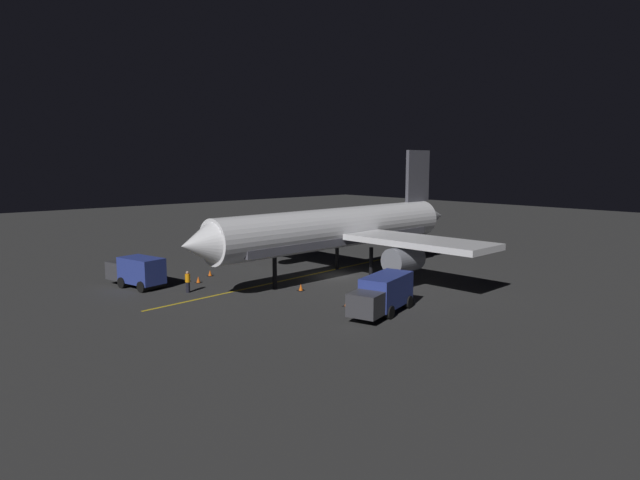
{
  "coord_description": "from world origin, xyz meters",
  "views": [
    {
      "loc": [
        -34.98,
        33.44,
        10.22
      ],
      "look_at": [
        0.0,
        2.0,
        3.5
      ],
      "focal_mm": 30.46,
      "sensor_mm": 36.0,
      "label": 1
    }
  ],
  "objects_px": {
    "traffic_cone_under_wing": "(198,280)",
    "traffic_cone_near_right": "(301,288)",
    "catering_truck": "(383,294)",
    "ground_crew_worker": "(188,282)",
    "traffic_cone_near_left": "(210,273)",
    "traffic_cone_far": "(347,303)",
    "baggage_truck": "(137,272)",
    "airliner": "(341,229)"
  },
  "relations": [
    {
      "from": "ground_crew_worker",
      "to": "traffic_cone_far",
      "type": "relative_size",
      "value": 3.16
    },
    {
      "from": "baggage_truck",
      "to": "traffic_cone_under_wing",
      "type": "bearing_deg",
      "value": -113.28
    },
    {
      "from": "ground_crew_worker",
      "to": "traffic_cone_under_wing",
      "type": "distance_m",
      "value": 3.59
    },
    {
      "from": "airliner",
      "to": "catering_truck",
      "type": "height_order",
      "value": "airliner"
    },
    {
      "from": "traffic_cone_under_wing",
      "to": "traffic_cone_near_right",
      "type": "bearing_deg",
      "value": -150.07
    },
    {
      "from": "baggage_truck",
      "to": "traffic_cone_near_right",
      "type": "bearing_deg",
      "value": -137.58
    },
    {
      "from": "airliner",
      "to": "baggage_truck",
      "type": "height_order",
      "value": "airliner"
    },
    {
      "from": "baggage_truck",
      "to": "traffic_cone_near_left",
      "type": "height_order",
      "value": "baggage_truck"
    },
    {
      "from": "traffic_cone_near_right",
      "to": "traffic_cone_near_left",
      "type": "bearing_deg",
      "value": 14.01
    },
    {
      "from": "baggage_truck",
      "to": "ground_crew_worker",
      "type": "bearing_deg",
      "value": -154.85
    },
    {
      "from": "baggage_truck",
      "to": "traffic_cone_far",
      "type": "xyz_separation_m",
      "value": [
        -15.97,
        -8.54,
        -1.02
      ]
    },
    {
      "from": "airliner",
      "to": "ground_crew_worker",
      "type": "xyz_separation_m",
      "value": [
        3.25,
        13.72,
        -3.33
      ]
    },
    {
      "from": "baggage_truck",
      "to": "ground_crew_worker",
      "type": "xyz_separation_m",
      "value": [
        -4.55,
        -2.13,
        -0.39
      ]
    },
    {
      "from": "airliner",
      "to": "traffic_cone_under_wing",
      "type": "xyz_separation_m",
      "value": [
        5.86,
        11.33,
        -3.97
      ]
    },
    {
      "from": "ground_crew_worker",
      "to": "traffic_cone_near_left",
      "type": "distance_m",
      "value": 6.38
    },
    {
      "from": "traffic_cone_near_right",
      "to": "traffic_cone_far",
      "type": "distance_m",
      "value": 5.94
    },
    {
      "from": "ground_crew_worker",
      "to": "traffic_cone_far",
      "type": "height_order",
      "value": "ground_crew_worker"
    },
    {
      "from": "traffic_cone_near_right",
      "to": "traffic_cone_under_wing",
      "type": "bearing_deg",
      "value": 29.93
    },
    {
      "from": "catering_truck",
      "to": "traffic_cone_near_left",
      "type": "relative_size",
      "value": 12.07
    },
    {
      "from": "airliner",
      "to": "catering_truck",
      "type": "xyz_separation_m",
      "value": [
        -11.07,
        6.73,
        -2.9
      ]
    },
    {
      "from": "traffic_cone_under_wing",
      "to": "traffic_cone_far",
      "type": "height_order",
      "value": "same"
    },
    {
      "from": "traffic_cone_near_left",
      "to": "traffic_cone_near_right",
      "type": "height_order",
      "value": "same"
    },
    {
      "from": "airliner",
      "to": "traffic_cone_under_wing",
      "type": "relative_size",
      "value": 59.37
    },
    {
      "from": "traffic_cone_far",
      "to": "traffic_cone_under_wing",
      "type": "bearing_deg",
      "value": 16.0
    },
    {
      "from": "airliner",
      "to": "traffic_cone_far",
      "type": "bearing_deg",
      "value": 138.17
    },
    {
      "from": "traffic_cone_far",
      "to": "catering_truck",
      "type": "bearing_deg",
      "value": -168.72
    },
    {
      "from": "ground_crew_worker",
      "to": "traffic_cone_near_left",
      "type": "relative_size",
      "value": 3.16
    },
    {
      "from": "ground_crew_worker",
      "to": "traffic_cone_far",
      "type": "bearing_deg",
      "value": -150.71
    },
    {
      "from": "traffic_cone_near_left",
      "to": "traffic_cone_under_wing",
      "type": "height_order",
      "value": "same"
    },
    {
      "from": "baggage_truck",
      "to": "catering_truck",
      "type": "distance_m",
      "value": 20.96
    },
    {
      "from": "traffic_cone_near_left",
      "to": "traffic_cone_far",
      "type": "relative_size",
      "value": 1.0
    },
    {
      "from": "ground_crew_worker",
      "to": "airliner",
      "type": "bearing_deg",
      "value": -103.35
    },
    {
      "from": "baggage_truck",
      "to": "traffic_cone_far",
      "type": "height_order",
      "value": "baggage_truck"
    },
    {
      "from": "airliner",
      "to": "baggage_truck",
      "type": "distance_m",
      "value": 17.91
    },
    {
      "from": "traffic_cone_near_right",
      "to": "traffic_cone_far",
      "type": "height_order",
      "value": "same"
    },
    {
      "from": "ground_crew_worker",
      "to": "traffic_cone_near_left",
      "type": "height_order",
      "value": "ground_crew_worker"
    },
    {
      "from": "ground_crew_worker",
      "to": "traffic_cone_near_right",
      "type": "distance_m",
      "value": 8.98
    },
    {
      "from": "catering_truck",
      "to": "traffic_cone_under_wing",
      "type": "relative_size",
      "value": 12.07
    },
    {
      "from": "traffic_cone_near_right",
      "to": "traffic_cone_under_wing",
      "type": "xyz_separation_m",
      "value": [
        8.12,
        4.67,
        0.0
      ]
    },
    {
      "from": "airliner",
      "to": "traffic_cone_near_right",
      "type": "relative_size",
      "value": 59.37
    },
    {
      "from": "catering_truck",
      "to": "ground_crew_worker",
      "type": "xyz_separation_m",
      "value": [
        14.32,
        6.98,
        -0.43
      ]
    },
    {
      "from": "traffic_cone_under_wing",
      "to": "traffic_cone_far",
      "type": "distance_m",
      "value": 14.59
    }
  ]
}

